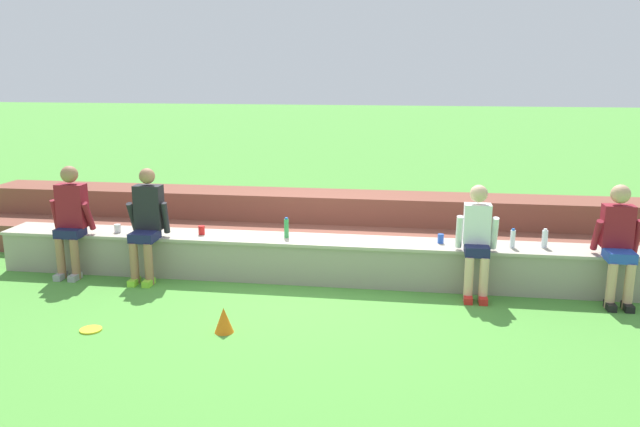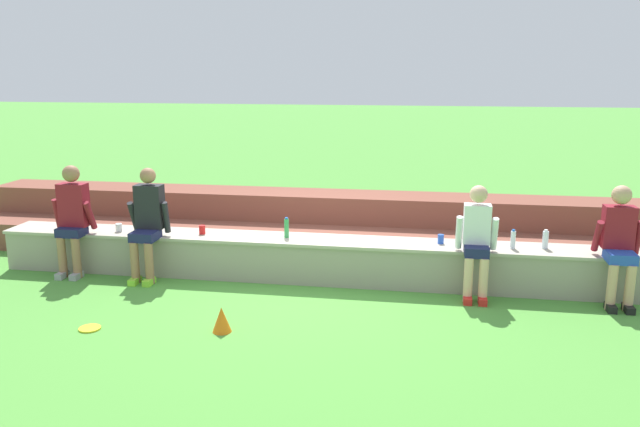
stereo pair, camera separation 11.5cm
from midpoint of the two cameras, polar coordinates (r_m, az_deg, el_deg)
ground_plane at (r=8.24m, az=-1.85°, el=-6.52°), size 80.00×80.00×0.00m
stone_seating_wall at (r=8.41m, az=-1.51°, el=-3.99°), size 8.43×0.61×0.56m
brick_bleachers at (r=9.77m, az=-0.03°, el=-1.25°), size 11.03×1.56×0.83m
person_far_left at (r=9.09m, az=-21.82°, el=-0.25°), size 0.56×0.48×1.49m
person_left_of_center at (r=8.62m, az=-15.67°, el=-0.64°), size 0.54×0.59×1.47m
person_center at (r=7.88m, az=13.51°, el=-2.14°), size 0.50×0.52×1.38m
person_right_of_center at (r=8.23m, az=24.87°, el=-2.15°), size 0.53×0.59×1.41m
water_bottle_near_right at (r=8.23m, az=16.53°, el=-2.19°), size 0.06×0.06×0.25m
water_bottle_center_gap at (r=8.36m, az=19.16°, el=-2.15°), size 0.07×0.07×0.24m
water_bottle_near_left at (r=8.37m, az=-3.43°, el=-1.32°), size 0.06×0.06×0.27m
plastic_cup_left_end at (r=8.69m, az=-10.96°, el=-1.48°), size 0.08×0.08×0.12m
plastic_cup_right_end at (r=8.25m, az=10.39°, el=-2.23°), size 0.08×0.08×0.12m
plastic_cup_middle at (r=9.10m, az=-18.07°, el=-1.27°), size 0.09×0.09×0.11m
frisbee at (r=7.35m, az=-20.31°, el=-9.76°), size 0.23×0.23×0.02m
sports_cone at (r=6.90m, az=-9.11°, el=-9.43°), size 0.21×0.21×0.28m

